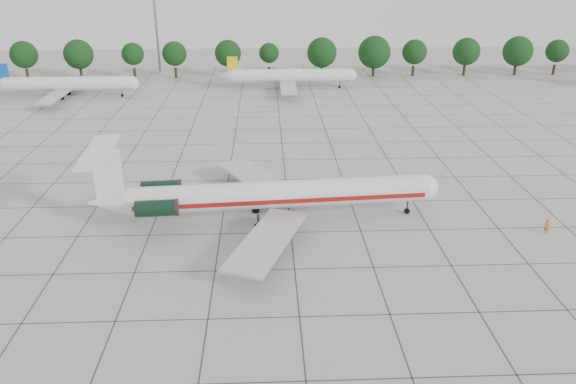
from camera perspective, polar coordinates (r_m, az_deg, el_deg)
name	(u,v)px	position (r m, az deg, el deg)	size (l,w,h in m)	color
ground	(291,232)	(63.98, 0.30, -4.13)	(260.00, 260.00, 0.00)	#ADADA5
apron_joints	(286,182)	(77.58, -0.22, 1.00)	(170.00, 170.00, 0.02)	#383838
main_airliner	(262,195)	(65.20, -2.70, -0.30)	(41.08, 32.20, 9.63)	silver
ground_crew	(546,226)	(69.81, 24.78, -3.18)	(0.65, 0.43, 1.78)	#CD710C
bg_airliner_b	(68,84)	(132.24, -21.48, 10.17)	(28.24, 27.20, 7.40)	silver
bg_airliner_c	(291,76)	(131.64, 0.27, 11.71)	(28.24, 27.20, 7.40)	silver
tree_line	(228,53)	(143.91, -6.12, 13.83)	(249.86, 8.44, 10.22)	#332114
floodlight_mast	(155,16)	(151.93, -13.33, 17.03)	(1.60, 1.60, 25.45)	slate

